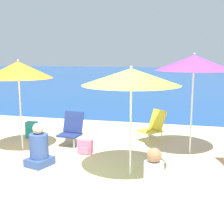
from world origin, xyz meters
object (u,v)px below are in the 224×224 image
person_seated_near (39,149)px  person_seated_far (154,180)px  beach_umbrella_lime (131,77)px  beach_chair_yellow (154,125)px  seagull (61,130)px  beach_umbrella_purple (194,63)px  beach_chair_navy (72,128)px  beach_umbrella_orange (18,70)px  backpack_pink (85,147)px  backpack_teal (32,130)px

person_seated_near → person_seated_far: bearing=-6.7°
beach_umbrella_lime → beach_chair_yellow: 2.78m
person_seated_far → seagull: bearing=168.7°
beach_umbrella_purple → beach_chair_navy: size_ratio=2.78×
beach_umbrella_orange → beach_chair_yellow: bearing=27.5°
beach_umbrella_lime → person_seated_far: bearing=-61.3°
person_seated_far → backpack_pink: (-1.73, 1.97, -0.20)m
beach_umbrella_orange → beach_umbrella_purple: beach_umbrella_purple is taller
beach_umbrella_lime → backpack_pink: (-1.20, 1.00, -1.64)m
beach_chair_yellow → backpack_pink: size_ratio=2.41×
beach_chair_navy → beach_chair_yellow: bearing=29.4°
backpack_pink → seagull: size_ratio=1.20×
person_seated_far → seagull: person_seated_far is taller
beach_chair_navy → beach_umbrella_lime: bearing=-36.4°
seagull → person_seated_near: bearing=-77.4°
person_seated_near → backpack_pink: 1.15m
beach_umbrella_purple → person_seated_far: bearing=-101.6°
beach_umbrella_lime → backpack_teal: (-2.98, 1.90, -1.58)m
beach_chair_navy → person_seated_far: 3.41m
beach_umbrella_orange → backpack_teal: 1.92m
beach_chair_navy → beach_chair_yellow: size_ratio=1.01×
beach_chair_yellow → seagull: 2.50m
backpack_teal → person_seated_far: bearing=-39.2°
beach_chair_navy → beach_chair_yellow: 2.06m
beach_umbrella_lime → person_seated_far: (0.53, -0.97, -1.44)m
beach_umbrella_lime → beach_umbrella_purple: bearing=56.4°
person_seated_near → seagull: 2.31m
beach_umbrella_purple → beach_chair_yellow: beach_umbrella_purple is taller
beach_chair_navy → backpack_teal: size_ratio=1.84×
beach_chair_navy → backpack_teal: (-1.24, 0.33, -0.19)m
seagull → beach_chair_yellow: bearing=2.1°
beach_umbrella_lime → backpack_pink: size_ratio=6.12×
beach_umbrella_orange → person_seated_near: 1.92m
beach_umbrella_lime → backpack_pink: beach_umbrella_lime is taller
beach_umbrella_purple → person_seated_near: (-2.90, -1.53, -1.66)m
beach_umbrella_orange → backpack_pink: size_ratio=6.37×
beach_umbrella_purple → person_seated_near: beach_umbrella_purple is taller
beach_umbrella_orange → seagull: 2.23m
beach_umbrella_lime → beach_umbrella_orange: 2.85m
beach_umbrella_purple → person_seated_near: size_ratio=2.55×
beach_umbrella_lime → beach_umbrella_orange: (-2.70, 0.92, 0.04)m
beach_umbrella_lime → beach_umbrella_orange: beach_umbrella_orange is taller
beach_umbrella_lime → person_seated_near: 2.35m
beach_umbrella_lime → backpack_teal: beach_umbrella_lime is taller
person_seated_near → backpack_pink: bearing=72.7°
backpack_teal → seagull: backpack_teal is taller
backpack_teal → backpack_pink: backpack_teal is taller
backpack_pink → seagull: backpack_pink is taller
beach_umbrella_lime → beach_chair_navy: (-1.74, 1.57, -1.39)m
beach_chair_navy → backpack_teal: beach_chair_navy is taller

